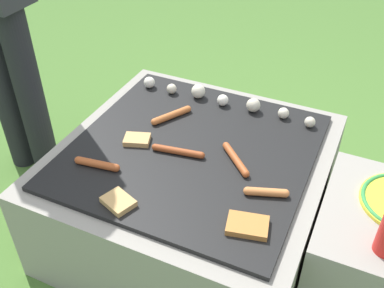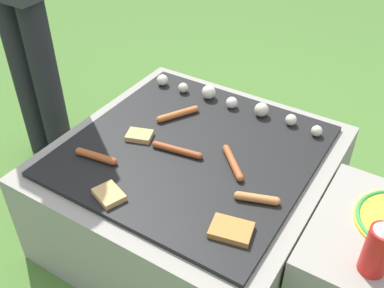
% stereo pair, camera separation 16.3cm
% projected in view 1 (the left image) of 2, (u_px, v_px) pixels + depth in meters
% --- Properties ---
extents(ground_plane, '(14.00, 14.00, 0.00)m').
position_uv_depth(ground_plane, '(192.00, 228.00, 1.91)').
color(ground_plane, '#47702D').
extents(grill, '(0.97, 0.97, 0.43)m').
position_uv_depth(grill, '(192.00, 191.00, 1.78)').
color(grill, gray).
rests_on(grill, ground_plane).
extents(side_ledge, '(0.48, 0.50, 0.43)m').
position_uv_depth(side_ledge, '(384.00, 262.00, 1.50)').
color(side_ledge, gray).
rests_on(side_ledge, ground_plane).
extents(sausage_front_center, '(0.20, 0.05, 0.02)m').
position_uv_depth(sausage_front_center, '(178.00, 151.00, 1.61)').
color(sausage_front_center, '#93421E').
rests_on(sausage_front_center, grill).
extents(sausage_back_left, '(0.17, 0.05, 0.03)m').
position_uv_depth(sausage_back_left, '(97.00, 164.00, 1.56)').
color(sausage_back_left, '#A34C23').
rests_on(sausage_back_left, grill).
extents(sausage_front_right, '(0.14, 0.07, 0.03)m').
position_uv_depth(sausage_front_right, '(266.00, 192.00, 1.44)').
color(sausage_front_right, '#C6753D').
rests_on(sausage_front_right, grill).
extents(sausage_front_left, '(0.11, 0.17, 0.03)m').
position_uv_depth(sausage_front_left, '(171.00, 115.00, 1.79)').
color(sausage_front_left, '#B7602D').
rests_on(sausage_front_left, grill).
extents(sausage_mid_left, '(0.14, 0.14, 0.03)m').
position_uv_depth(sausage_mid_left, '(236.00, 159.00, 1.58)').
color(sausage_mid_left, '#A34C23').
rests_on(sausage_mid_left, grill).
extents(bread_slice_right, '(0.14, 0.11, 0.02)m').
position_uv_depth(bread_slice_right, '(247.00, 225.00, 1.34)').
color(bread_slice_right, '#B27033').
rests_on(bread_slice_right, grill).
extents(bread_slice_center, '(0.11, 0.10, 0.02)m').
position_uv_depth(bread_slice_center, '(137.00, 140.00, 1.67)').
color(bread_slice_center, tan).
rests_on(bread_slice_center, grill).
extents(bread_slice_left, '(0.12, 0.11, 0.02)m').
position_uv_depth(bread_slice_left, '(118.00, 202.00, 1.42)').
color(bread_slice_left, tan).
rests_on(bread_slice_left, grill).
extents(mushroom_row, '(0.76, 0.07, 0.06)m').
position_uv_depth(mushroom_row, '(220.00, 98.00, 1.87)').
color(mushroom_row, silver).
rests_on(mushroom_row, grill).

